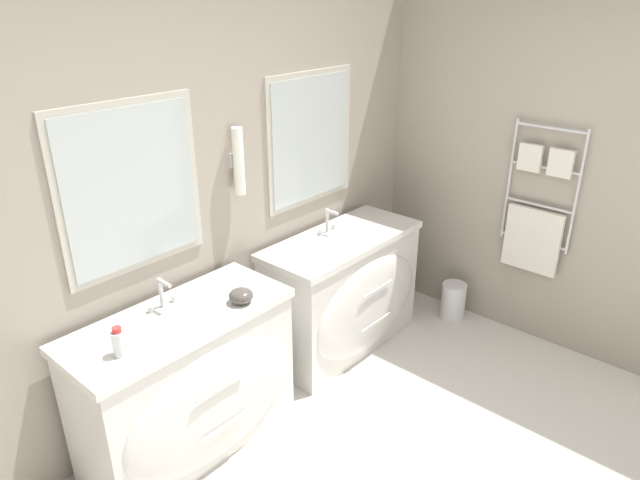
{
  "coord_description": "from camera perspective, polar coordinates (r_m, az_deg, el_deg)",
  "views": [
    {
      "loc": [
        -1.83,
        -0.53,
        2.35
      ],
      "look_at": [
        0.31,
        1.35,
        1.08
      ],
      "focal_mm": 32.0,
      "sensor_mm": 36.0,
      "label": 1
    }
  ],
  "objects": [
    {
      "name": "waste_bin",
      "position": [
        4.51,
        13.19,
        -5.88
      ],
      "size": [
        0.19,
        0.19,
        0.29
      ],
      "color": "silver",
      "rests_on": "ground_plane"
    },
    {
      "name": "faucet_right",
      "position": [
        3.82,
        0.85,
        1.84
      ],
      "size": [
        0.17,
        0.11,
        0.16
      ],
      "color": "silver",
      "rests_on": "vanity_right"
    },
    {
      "name": "wall_back",
      "position": [
        3.26,
        -11.66,
        4.78
      ],
      "size": [
        5.35,
        0.14,
        2.6
      ],
      "color": "#9E9384",
      "rests_on": "ground_plane"
    },
    {
      "name": "vanity_left",
      "position": [
        3.19,
        -12.9,
        -13.86
      ],
      "size": [
        1.18,
        0.56,
        0.83
      ],
      "color": "silver",
      "rests_on": "ground_plane"
    },
    {
      "name": "vanity_right",
      "position": [
        3.94,
        2.52,
        -5.29
      ],
      "size": [
        1.18,
        0.56,
        0.83
      ],
      "color": "silver",
      "rests_on": "ground_plane"
    },
    {
      "name": "amenity_bowl",
      "position": [
        3.02,
        -7.91,
        -5.54
      ],
      "size": [
        0.13,
        0.13,
        0.08
      ],
      "color": "#4C4742",
      "rests_on": "vanity_left"
    },
    {
      "name": "faucet_left",
      "position": [
        3.04,
        -15.49,
        -5.26
      ],
      "size": [
        0.17,
        0.11,
        0.16
      ],
      "color": "silver",
      "rests_on": "vanity_left"
    },
    {
      "name": "toiletry_bottle",
      "position": [
        2.74,
        -19.48,
        -9.64
      ],
      "size": [
        0.06,
        0.06,
        0.14
      ],
      "color": "silver",
      "rests_on": "vanity_left"
    },
    {
      "name": "wall_right",
      "position": [
        4.12,
        20.22,
        7.68
      ],
      "size": [
        0.13,
        3.88,
        2.6
      ],
      "color": "#9E9384",
      "rests_on": "ground_plane"
    }
  ]
}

